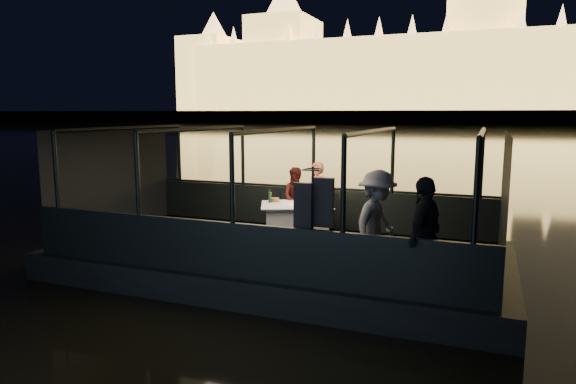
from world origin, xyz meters
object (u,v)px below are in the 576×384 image
at_px(chair_port_left, 288,210).
at_px(person_man_maroon, 297,197).
at_px(passenger_dark, 424,237).
at_px(passenger_stripe, 377,225).
at_px(chair_port_right, 310,214).
at_px(person_woman_coral, 317,199).
at_px(coat_stand, 312,226).
at_px(dining_table_central, 297,222).
at_px(wine_bottle, 270,196).

distance_m(chair_port_left, person_man_maroon, 0.36).
bearing_deg(passenger_dark, passenger_stripe, -109.41).
bearing_deg(chair_port_left, chair_port_right, -43.79).
bearing_deg(chair_port_left, passenger_stripe, -65.67).
bearing_deg(person_woman_coral, coat_stand, -48.30).
xyz_separation_m(dining_table_central, coat_stand, (1.15, -2.38, 0.51)).
xyz_separation_m(chair_port_right, person_woman_coral, (0.04, 0.33, 0.30)).
bearing_deg(passenger_stripe, person_woman_coral, 48.14).
relative_size(coat_stand, person_man_maroon, 1.28).
distance_m(dining_table_central, passenger_stripe, 2.72).
distance_m(dining_table_central, person_woman_coral, 1.00).
xyz_separation_m(coat_stand, person_woman_coral, (-1.02, 3.30, -0.15)).
relative_size(dining_table_central, wine_bottle, 5.35).
bearing_deg(passenger_dark, chair_port_right, -122.47).
bearing_deg(coat_stand, passenger_dark, 3.32).
distance_m(person_man_maroon, wine_bottle, 1.00).
relative_size(chair_port_left, passenger_stripe, 0.46).
bearing_deg(wine_bottle, passenger_stripe, -33.72).
xyz_separation_m(chair_port_right, coat_stand, (1.06, -2.97, 0.45)).
xyz_separation_m(passenger_dark, wine_bottle, (-3.42, 2.28, 0.06)).
relative_size(person_man_maroon, passenger_dark, 0.82).
bearing_deg(dining_table_central, person_woman_coral, 82.14).
height_order(dining_table_central, wine_bottle, wine_bottle).
xyz_separation_m(person_woman_coral, passenger_dark, (2.69, -3.21, 0.10)).
height_order(person_woman_coral, wine_bottle, person_woman_coral).
bearing_deg(coat_stand, person_woman_coral, 107.13).
relative_size(person_man_maroon, passenger_stripe, 0.82).
height_order(chair_port_left, chair_port_right, chair_port_right).
xyz_separation_m(chair_port_left, chair_port_right, (0.62, -0.27, 0.00)).
bearing_deg(passenger_dark, coat_stand, -72.76).
bearing_deg(person_man_maroon, passenger_dark, -65.08).
height_order(coat_stand, wine_bottle, coat_stand).
distance_m(chair_port_right, passenger_dark, 3.99).
distance_m(chair_port_right, person_woman_coral, 0.45).
bearing_deg(chair_port_right, wine_bottle, -137.66).
bearing_deg(person_woman_coral, chair_port_left, -150.32).
xyz_separation_m(chair_port_right, passenger_dark, (2.74, -2.87, 0.40)).
bearing_deg(passenger_dark, dining_table_central, -115.12).
bearing_deg(passenger_stripe, person_man_maroon, 54.17).
height_order(dining_table_central, chair_port_left, chair_port_left).
relative_size(dining_table_central, passenger_stripe, 0.83).
bearing_deg(chair_port_right, coat_stand, -69.24).
xyz_separation_m(person_man_maroon, wine_bottle, (-0.25, -0.95, 0.17)).
height_order(dining_table_central, passenger_stripe, passenger_stripe).
relative_size(chair_port_left, chair_port_right, 0.96).
bearing_deg(person_woman_coral, dining_table_central, -73.28).
height_order(chair_port_left, coat_stand, coat_stand).
height_order(dining_table_central, person_woman_coral, person_woman_coral).
relative_size(chair_port_right, passenger_dark, 0.48).
distance_m(dining_table_central, chair_port_left, 1.02).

